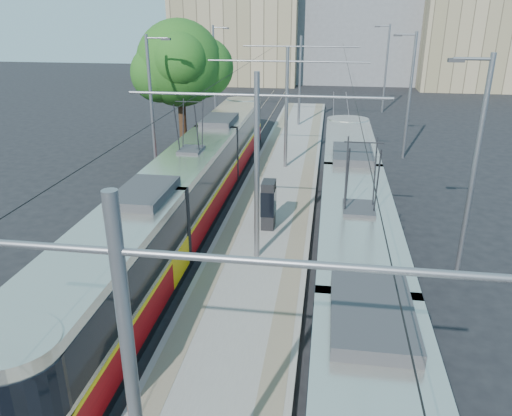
# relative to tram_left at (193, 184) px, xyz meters

# --- Properties ---
(ground) EXTENTS (160.00, 160.00, 0.00)m
(ground) POSITION_rel_tram_left_xyz_m (3.60, -12.04, -1.71)
(ground) COLOR black
(ground) RESTS_ON ground
(platform) EXTENTS (4.00, 50.00, 0.30)m
(platform) POSITION_rel_tram_left_xyz_m (3.60, 4.96, -1.56)
(platform) COLOR gray
(platform) RESTS_ON ground
(tactile_strip_left) EXTENTS (0.70, 50.00, 0.01)m
(tactile_strip_left) POSITION_rel_tram_left_xyz_m (2.15, 4.96, -1.40)
(tactile_strip_left) COLOR gray
(tactile_strip_left) RESTS_ON platform
(tactile_strip_right) EXTENTS (0.70, 50.00, 0.01)m
(tactile_strip_right) POSITION_rel_tram_left_xyz_m (5.05, 4.96, -1.40)
(tactile_strip_right) COLOR gray
(tactile_strip_right) RESTS_ON platform
(rails) EXTENTS (8.71, 70.00, 0.03)m
(rails) POSITION_rel_tram_left_xyz_m (3.60, 4.96, -1.69)
(rails) COLOR gray
(rails) RESTS_ON ground
(tram_left) EXTENTS (2.43, 30.01, 5.50)m
(tram_left) POSITION_rel_tram_left_xyz_m (0.00, 0.00, 0.00)
(tram_left) COLOR black
(tram_left) RESTS_ON ground
(tram_right) EXTENTS (2.43, 30.45, 5.50)m
(tram_right) POSITION_rel_tram_left_xyz_m (7.20, -6.14, 0.15)
(tram_right) COLOR black
(tram_right) RESTS_ON ground
(catenary) EXTENTS (9.20, 70.00, 7.00)m
(catenary) POSITION_rel_tram_left_xyz_m (3.60, 2.11, 2.82)
(catenary) COLOR slate
(catenary) RESTS_ON platform
(street_lamps) EXTENTS (15.18, 38.22, 8.00)m
(street_lamps) POSITION_rel_tram_left_xyz_m (3.60, 8.96, 2.47)
(street_lamps) COLOR slate
(street_lamps) RESTS_ON ground
(shelter) EXTENTS (0.59, 0.96, 2.12)m
(shelter) POSITION_rel_tram_left_xyz_m (3.70, -1.20, -0.30)
(shelter) COLOR black
(shelter) RESTS_ON platform
(tree) EXTENTS (6.03, 5.58, 8.76)m
(tree) POSITION_rel_tram_left_xyz_m (-3.19, 10.88, 4.22)
(tree) COLOR #382314
(tree) RESTS_ON ground
(building_left) EXTENTS (16.32, 12.24, 13.52)m
(building_left) POSITION_rel_tram_left_xyz_m (-6.40, 47.96, 5.06)
(building_left) COLOR #9C896A
(building_left) RESTS_ON ground
(building_centre) EXTENTS (18.36, 14.28, 16.77)m
(building_centre) POSITION_rel_tram_left_xyz_m (9.60, 51.96, 6.69)
(building_centre) COLOR slate
(building_centre) RESTS_ON ground
(building_right) EXTENTS (14.28, 10.20, 12.10)m
(building_right) POSITION_rel_tram_left_xyz_m (23.60, 45.96, 4.35)
(building_right) COLOR #9C896A
(building_right) RESTS_ON ground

